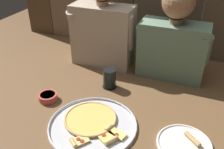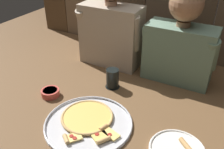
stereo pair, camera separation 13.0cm
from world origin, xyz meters
The scene contains 6 objects.
ground_plane centered at (0.00, 0.00, 0.00)m, with size 3.20×3.20×0.00m, color brown.
pizza_tray centered at (-0.03, -0.11, 0.01)m, with size 0.44×0.44×0.03m.
drinking_glass centered at (-0.08, 0.24, 0.06)m, with size 0.09×0.09×0.12m.
dipping_bowl centered at (-0.35, -0.01, 0.02)m, with size 0.10×0.10×0.04m.
diner_left centered at (-0.24, 0.51, 0.28)m, with size 0.45×0.21×0.63m.
diner_right centered at (0.24, 0.51, 0.27)m, with size 0.45×0.21×0.58m.
Camera 2 is at (0.52, -0.88, 0.85)m, focal length 39.83 mm.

